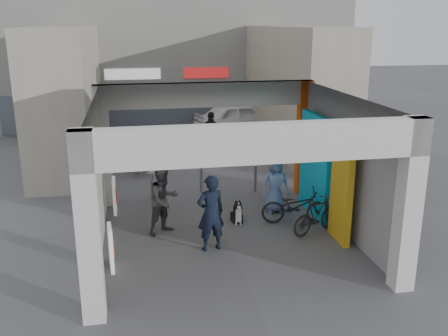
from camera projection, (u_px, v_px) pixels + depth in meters
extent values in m
plane|color=#4E4E53|center=(219.00, 223.00, 13.35)|extent=(90.00, 90.00, 0.00)
cube|color=silver|center=(88.00, 229.00, 8.55)|extent=(0.40, 0.40, 3.50)
cube|color=silver|center=(103.00, 147.00, 14.21)|extent=(0.40, 0.40, 3.50)
cube|color=silver|center=(408.00, 206.00, 9.62)|extent=(0.40, 0.40, 3.50)
cube|color=#D74C0C|center=(304.00, 138.00, 15.27)|extent=(0.40, 0.40, 3.50)
plane|color=beige|center=(98.00, 178.00, 11.38)|extent=(0.00, 6.40, 6.40)
plane|color=#949599|center=(344.00, 164.00, 12.44)|extent=(0.00, 6.40, 6.40)
cube|color=#0DADDA|center=(315.00, 165.00, 13.62)|extent=(0.15, 2.00, 2.80)
cube|color=gold|center=(342.00, 186.00, 11.92)|extent=(0.15, 1.00, 2.80)
plane|color=beige|center=(227.00, 98.00, 11.42)|extent=(6.40, 6.40, 0.00)
cube|color=silver|center=(206.00, 95.00, 14.39)|extent=(6.40, 0.30, 0.70)
cube|color=silver|center=(260.00, 143.00, 8.64)|extent=(6.40, 0.30, 0.70)
cube|color=white|center=(206.00, 96.00, 14.57)|extent=(4.20, 0.05, 0.55)
cube|color=silver|center=(171.00, 46.00, 25.42)|extent=(18.00, 4.00, 8.00)
cube|color=#515966|center=(176.00, 111.00, 24.33)|extent=(16.20, 0.06, 1.80)
cube|color=white|center=(133.00, 74.00, 23.48)|extent=(2.60, 0.06, 0.50)
cube|color=red|center=(206.00, 73.00, 24.10)|extent=(2.20, 0.06, 0.50)
cube|color=#A79E8A|center=(68.00, 95.00, 18.91)|extent=(2.00, 9.00, 5.00)
cube|color=#A79E8A|center=(295.00, 89.00, 20.51)|extent=(2.00, 9.00, 5.00)
cylinder|color=gray|center=(152.00, 185.00, 15.11)|extent=(0.09, 0.09, 0.82)
cylinder|color=gray|center=(201.00, 179.00, 15.63)|extent=(0.09, 0.09, 0.85)
cylinder|color=gray|center=(255.00, 178.00, 15.71)|extent=(0.09, 0.09, 0.86)
cube|color=white|center=(111.00, 248.00, 10.72)|extent=(0.13, 0.55, 1.00)
cube|color=red|center=(113.00, 246.00, 10.72)|extent=(0.07, 0.39, 0.40)
cube|color=white|center=(114.00, 196.00, 13.93)|extent=(0.08, 0.55, 1.00)
cube|color=red|center=(116.00, 194.00, 13.92)|extent=(0.04, 0.39, 0.40)
cylinder|color=#ADADB2|center=(152.00, 164.00, 17.60)|extent=(0.06, 0.06, 0.68)
cylinder|color=#ADADB2|center=(152.00, 173.00, 17.70)|extent=(0.42, 0.42, 0.02)
cylinder|color=#ADADB2|center=(152.00, 155.00, 17.51)|extent=(0.66, 0.66, 0.05)
cube|color=#ADADB2|center=(136.00, 170.00, 17.36)|extent=(0.36, 0.36, 0.43)
cube|color=#ADADB2|center=(135.00, 157.00, 17.40)|extent=(0.36, 0.05, 0.43)
cube|color=#ADADB2|center=(165.00, 163.00, 18.17)|extent=(0.36, 0.36, 0.43)
cube|color=#ADADB2|center=(164.00, 151.00, 18.21)|extent=(0.36, 0.05, 0.43)
cube|color=#ADADB2|center=(143.00, 164.00, 18.13)|extent=(0.36, 0.36, 0.43)
cube|color=#ADADB2|center=(143.00, 151.00, 18.17)|extent=(0.36, 0.05, 0.43)
cube|color=black|center=(123.00, 164.00, 18.25)|extent=(1.20, 0.60, 0.30)
cube|color=#1C5E1B|center=(123.00, 162.00, 18.06)|extent=(1.00, 0.35, 0.18)
cube|color=#1C5E1B|center=(123.00, 155.00, 18.15)|extent=(1.00, 0.35, 0.18)
cube|color=#1C5E1B|center=(123.00, 149.00, 18.23)|extent=(1.00, 0.35, 0.18)
cube|color=#1C5E1B|center=(189.00, 151.00, 20.21)|extent=(0.48, 0.39, 0.28)
cube|color=navy|center=(189.00, 144.00, 20.13)|extent=(0.48, 0.39, 0.28)
cube|color=black|center=(237.00, 218.00, 13.37)|extent=(0.25, 0.33, 0.25)
cube|color=black|center=(238.00, 213.00, 13.20)|extent=(0.20, 0.17, 0.37)
cube|color=white|center=(239.00, 216.00, 13.12)|extent=(0.16, 0.03, 0.35)
cylinder|color=white|center=(236.00, 220.00, 13.16)|extent=(0.05, 0.05, 0.29)
cylinder|color=white|center=(240.00, 220.00, 13.18)|extent=(0.05, 0.05, 0.29)
sphere|color=black|center=(238.00, 205.00, 13.11)|extent=(0.20, 0.20, 0.20)
cube|color=white|center=(239.00, 207.00, 13.02)|extent=(0.08, 0.12, 0.06)
cone|color=black|center=(236.00, 201.00, 13.11)|extent=(0.07, 0.07, 0.08)
cone|color=black|center=(240.00, 201.00, 13.13)|extent=(0.07, 0.07, 0.08)
imported|color=black|center=(211.00, 213.00, 11.55)|extent=(0.74, 0.56, 1.83)
imported|color=#424244|center=(164.00, 200.00, 12.51)|extent=(1.08, 1.02, 1.75)
imported|color=#6080BA|center=(275.00, 185.00, 13.93)|extent=(0.80, 0.53, 1.59)
imported|color=black|center=(211.00, 134.00, 19.68)|extent=(1.14, 0.82, 1.79)
imported|color=black|center=(296.00, 206.00, 13.21)|extent=(1.89, 0.93, 0.95)
imported|color=black|center=(316.00, 215.00, 12.61)|extent=(1.59, 1.06, 0.93)
imported|color=white|center=(241.00, 118.00, 23.71)|extent=(4.77, 2.72, 1.53)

